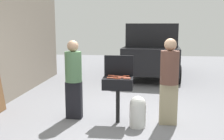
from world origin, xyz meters
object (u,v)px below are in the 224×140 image
at_px(hot_dog_2, 123,77).
at_px(hot_dog_5, 126,76).
at_px(parked_minivan, 153,49).
at_px(hot_dog_3, 114,77).
at_px(hot_dog_6, 110,78).
at_px(person_left, 74,77).
at_px(hot_dog_1, 121,77).
at_px(hot_dog_11, 111,76).
at_px(bbq_grill, 118,85).
at_px(hot_dog_0, 122,78).
at_px(person_right, 169,78).
at_px(hot_dog_9, 127,78).
at_px(hot_dog_8, 116,76).
at_px(hot_dog_7, 117,78).
at_px(hot_dog_10, 127,78).
at_px(propane_tank, 138,111).
at_px(hot_dog_4, 122,77).

bearing_deg(hot_dog_2, hot_dog_5, 47.44).
distance_m(hot_dog_5, parked_minivan, 5.27).
height_order(hot_dog_3, hot_dog_5, same).
xyz_separation_m(hot_dog_6, person_left, (-0.80, 0.26, -0.04)).
relative_size(hot_dog_1, hot_dog_11, 1.00).
height_order(bbq_grill, hot_dog_6, hot_dog_6).
bearing_deg(hot_dog_6, hot_dog_3, 40.27).
distance_m(hot_dog_0, person_right, 0.93).
bearing_deg(hot_dog_9, hot_dog_8, 137.80).
height_order(hot_dog_0, hot_dog_7, same).
distance_m(hot_dog_0, parked_minivan, 5.45).
distance_m(hot_dog_8, hot_dog_10, 0.28).
xyz_separation_m(hot_dog_1, propane_tank, (0.35, -0.22, -0.63)).
height_order(hot_dog_6, hot_dog_11, same).
xyz_separation_m(hot_dog_9, parked_minivan, (0.74, 5.46, 0.08)).
height_order(hot_dog_2, hot_dog_11, same).
bearing_deg(hot_dog_2, hot_dog_3, -152.58).
distance_m(hot_dog_2, propane_tank, 0.74).
xyz_separation_m(hot_dog_2, hot_dog_8, (-0.14, 0.02, 0.00)).
xyz_separation_m(hot_dog_3, hot_dog_5, (0.24, 0.16, 0.00)).
bearing_deg(hot_dog_6, hot_dog_11, 90.67).
relative_size(hot_dog_11, person_right, 0.08).
distance_m(hot_dog_2, hot_dog_3, 0.20).
bearing_deg(person_right, hot_dog_8, -13.73).
bearing_deg(parked_minivan, hot_dog_5, 86.66).
distance_m(hot_dog_2, hot_dog_8, 0.14).
bearing_deg(propane_tank, parked_minivan, 84.59).
height_order(hot_dog_0, propane_tank, hot_dog_0).
height_order(hot_dog_5, person_left, person_left).
height_order(hot_dog_7, propane_tank, hot_dog_7).
distance_m(hot_dog_4, hot_dog_7, 0.15).
bearing_deg(hot_dog_0, propane_tank, -23.19).
distance_m(hot_dog_1, hot_dog_3, 0.15).
relative_size(hot_dog_2, hot_dog_5, 1.00).
distance_m(hot_dog_0, person_left, 1.05).
bearing_deg(hot_dog_10, hot_dog_6, -178.20).
xyz_separation_m(hot_dog_10, person_right, (0.82, 0.11, -0.01)).
relative_size(hot_dog_1, hot_dog_6, 1.00).
xyz_separation_m(hot_dog_7, person_left, (-0.95, 0.31, -0.04)).
relative_size(hot_dog_7, hot_dog_10, 1.00).
height_order(hot_dog_11, parked_minivan, parked_minivan).
height_order(hot_dog_6, hot_dog_7, same).
height_order(hot_dog_7, hot_dog_8, same).
bearing_deg(hot_dog_2, person_left, 174.03).
bearing_deg(hot_dog_4, hot_dog_7, -127.32).
xyz_separation_m(hot_dog_8, person_right, (1.05, -0.05, -0.01)).
bearing_deg(hot_dog_1, hot_dog_9, -49.80).
relative_size(hot_dog_8, person_right, 0.08).
bearing_deg(hot_dog_6, hot_dog_4, 16.94).
bearing_deg(hot_dog_5, hot_dog_7, -121.62).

